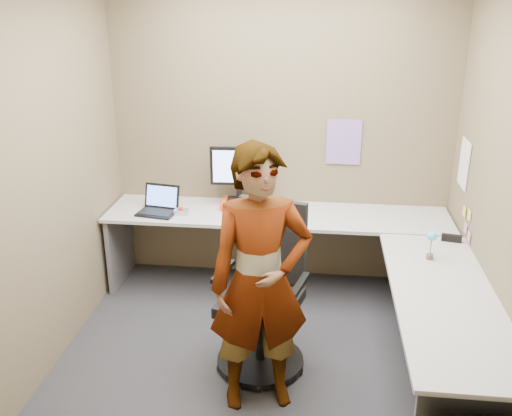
# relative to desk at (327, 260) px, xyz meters

# --- Properties ---
(ground) EXTENTS (3.00, 3.00, 0.00)m
(ground) POSITION_rel_desk_xyz_m (-0.44, -0.39, -0.59)
(ground) COLOR #242328
(ground) RESTS_ON ground
(wall_back) EXTENTS (3.00, 0.00, 3.00)m
(wall_back) POSITION_rel_desk_xyz_m (-0.44, 0.91, 0.76)
(wall_back) COLOR brown
(wall_back) RESTS_ON ground
(wall_right) EXTENTS (0.00, 2.70, 2.70)m
(wall_right) POSITION_rel_desk_xyz_m (1.06, -0.39, 0.76)
(wall_right) COLOR brown
(wall_right) RESTS_ON ground
(wall_left) EXTENTS (0.00, 2.70, 2.70)m
(wall_left) POSITION_rel_desk_xyz_m (-1.94, -0.39, 0.76)
(wall_left) COLOR brown
(wall_left) RESTS_ON ground
(desk) EXTENTS (2.98, 2.58, 0.73)m
(desk) POSITION_rel_desk_xyz_m (0.00, 0.00, 0.00)
(desk) COLOR #B9B9B9
(desk) RESTS_ON ground
(paper_ream) EXTENTS (0.33, 0.25, 0.06)m
(paper_ream) POSITION_rel_desk_xyz_m (-0.78, 0.70, 0.17)
(paper_ream) COLOR red
(paper_ream) RESTS_ON desk
(monitor) EXTENTS (0.51, 0.16, 0.48)m
(monitor) POSITION_rel_desk_xyz_m (-0.78, 0.72, 0.49)
(monitor) COLOR black
(monitor) RESTS_ON paper_ream
(laptop) EXTENTS (0.36, 0.32, 0.23)m
(laptop) POSITION_rel_desk_xyz_m (-1.46, 0.51, 0.20)
(laptop) COLOR black
(laptop) RESTS_ON desk
(trackball_mouse) EXTENTS (0.12, 0.08, 0.07)m
(trackball_mouse) POSITION_rel_desk_xyz_m (-1.25, 0.47, 0.17)
(trackball_mouse) COLOR #B7B7BC
(trackball_mouse) RESTS_ON desk
(origami) EXTENTS (0.10, 0.10, 0.06)m
(origami) POSITION_rel_desk_xyz_m (-0.78, 0.53, 0.17)
(origami) COLOR white
(origami) RESTS_ON desk
(stapler) EXTENTS (0.15, 0.07, 0.05)m
(stapler) POSITION_rel_desk_xyz_m (0.94, 0.15, 0.17)
(stapler) COLOR black
(stapler) RESTS_ON desk
(flower) EXTENTS (0.07, 0.07, 0.22)m
(flower) POSITION_rel_desk_xyz_m (0.73, -0.18, 0.28)
(flower) COLOR brown
(flower) RESTS_ON desk
(calendar_purple) EXTENTS (0.30, 0.01, 0.40)m
(calendar_purple) POSITION_rel_desk_xyz_m (0.11, 0.90, 0.71)
(calendar_purple) COLOR #846BB7
(calendar_purple) RESTS_ON wall_back
(calendar_white) EXTENTS (0.01, 0.28, 0.38)m
(calendar_white) POSITION_rel_desk_xyz_m (1.05, 0.51, 0.66)
(calendar_white) COLOR white
(calendar_white) RESTS_ON wall_right
(sticky_note_a) EXTENTS (0.01, 0.07, 0.07)m
(sticky_note_a) POSITION_rel_desk_xyz_m (1.05, 0.16, 0.36)
(sticky_note_a) COLOR #F2E059
(sticky_note_a) RESTS_ON wall_right
(sticky_note_b) EXTENTS (0.01, 0.07, 0.07)m
(sticky_note_b) POSITION_rel_desk_xyz_m (1.05, 0.21, 0.23)
(sticky_note_b) COLOR pink
(sticky_note_b) RESTS_ON wall_right
(sticky_note_c) EXTENTS (0.01, 0.07, 0.07)m
(sticky_note_c) POSITION_rel_desk_xyz_m (1.05, 0.09, 0.21)
(sticky_note_c) COLOR pink
(sticky_note_c) RESTS_ON wall_right
(sticky_note_d) EXTENTS (0.01, 0.07, 0.07)m
(sticky_note_d) POSITION_rel_desk_xyz_m (1.05, 0.31, 0.33)
(sticky_note_d) COLOR #F2E059
(sticky_note_d) RESTS_ON wall_right
(office_chair) EXTENTS (0.66, 0.63, 1.17)m
(office_chair) POSITION_rel_desk_xyz_m (-0.44, -0.50, -0.11)
(office_chair) COLOR black
(office_chair) RESTS_ON ground
(person) EXTENTS (0.72, 0.57, 1.74)m
(person) POSITION_rel_desk_xyz_m (-0.42, -0.91, 0.28)
(person) COLOR #999399
(person) RESTS_ON ground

